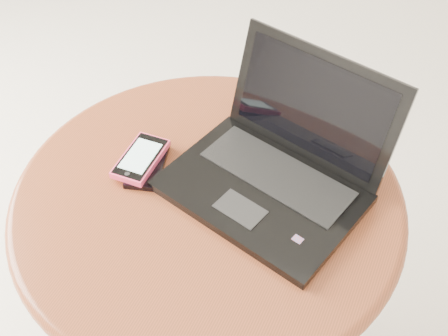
% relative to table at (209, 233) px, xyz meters
% --- Properties ---
extents(table, '(0.70, 0.70, 0.56)m').
position_rel_table_xyz_m(table, '(0.00, 0.00, 0.00)').
color(table, brown).
rests_on(table, ground).
extents(laptop, '(0.39, 0.36, 0.21)m').
position_rel_table_xyz_m(laptop, '(0.10, 0.07, 0.16)').
color(laptop, black).
rests_on(laptop, table).
extents(phone_black, '(0.09, 0.13, 0.01)m').
position_rel_table_xyz_m(phone_black, '(-0.13, 0.01, 0.13)').
color(phone_black, black).
rests_on(phone_black, table).
extents(phone_pink, '(0.07, 0.12, 0.01)m').
position_rel_table_xyz_m(phone_pink, '(-0.14, 0.01, 0.14)').
color(phone_pink, '#F43D67').
rests_on(phone_pink, phone_black).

